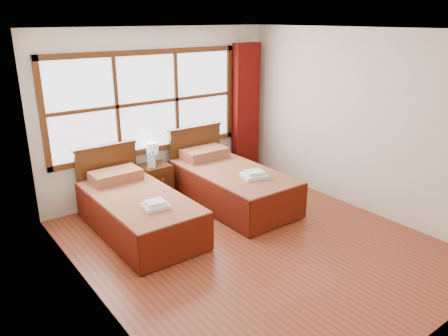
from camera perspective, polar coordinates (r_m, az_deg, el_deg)
floor at (r=5.65m, az=3.81°, el=-9.78°), size 4.50×4.50×0.00m
ceiling at (r=4.95m, az=4.50°, el=17.61°), size 4.50×4.50×0.00m
wall_back at (r=6.95m, az=-8.17°, el=7.10°), size 4.00×0.00×4.00m
wall_left at (r=4.18m, az=-17.12°, el=-1.72°), size 0.00×4.50×4.50m
wall_right at (r=6.60m, az=17.47°, el=5.76°), size 0.00×4.50×4.50m
window at (r=6.77m, az=-9.96°, el=8.40°), size 3.16×0.06×1.56m
curtain at (r=7.75m, az=2.87°, el=7.52°), size 0.50×0.16×2.30m
bed_left at (r=5.93m, az=-11.25°, el=-5.41°), size 1.01×2.03×0.98m
bed_right at (r=6.67m, az=0.79°, el=-2.06°), size 1.06×2.08×1.03m
nightstand at (r=6.89m, az=-8.83°, el=-1.85°), size 0.43×0.42×0.57m
towels_left at (r=5.39m, az=-8.96°, el=-4.77°), size 0.33×0.29×0.09m
towels_right at (r=6.25m, az=3.97°, el=-0.87°), size 0.39×0.36×0.10m
lamp at (r=6.76m, az=-9.32°, el=2.45°), size 0.18×0.18×0.34m
bottle_near at (r=6.66m, az=-9.70°, el=0.92°), size 0.06×0.06×0.23m
bottle_far at (r=6.66m, az=-9.27°, el=1.04°), size 0.07×0.07×0.26m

